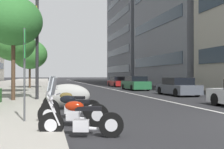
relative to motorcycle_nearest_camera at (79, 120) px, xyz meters
name	(u,v)px	position (x,y,z in m)	size (l,w,h in m)	color
sidewalk_right_plaza	(5,87)	(30.18, 5.86, -0.36)	(160.00, 10.98, 0.15)	#A39E93
lane_centre_stripe	(93,85)	(35.18, -6.10, -0.43)	(110.00, 0.16, 0.01)	silver
motorcycle_nearest_camera	(79,120)	(0.00, 0.00, 0.00)	(0.73, 2.05, 1.46)	black
motorcycle_under_tarp	(72,111)	(1.54, 0.05, 0.02)	(0.85, 2.07, 1.49)	black
motorcycle_mid_row	(70,106)	(3.05, 0.00, 0.01)	(1.01, 2.07, 1.49)	black
motorcycle_second_in_row	(67,96)	(5.61, -0.10, 0.18)	(1.26, 2.14, 1.14)	#9E9E99
car_approaching_light	(178,87)	(12.36, -8.86, 0.19)	(4.14, 1.92, 1.34)	#4C515B
car_lead_in_lane	(135,83)	(20.42, -8.15, 0.24)	(4.47, 1.92, 1.42)	#236038
car_far_down_avenue	(118,82)	(28.79, -8.48, 0.21)	(4.41, 1.99, 1.35)	maroon
parking_sign_by_curb	(25,63)	(1.84, 1.42, 1.45)	(0.32, 0.06, 2.77)	#47494C
street_lamp_with_banners	(44,14)	(9.62, 0.93, 4.63)	(1.26, 2.69, 8.12)	#232326
street_tree_near_plaza_corner	(13,21)	(9.34, 2.59, 4.07)	(3.19, 3.19, 5.72)	#473323
street_tree_mid_sidewalk	(14,44)	(16.54, 3.35, 3.64)	(3.34, 3.34, 5.35)	#473323
street_tree_far_plaza	(30,54)	(24.84, 2.61, 3.38)	(3.79, 3.79, 5.28)	#473323
office_tower_far_left_down_avenue	(158,4)	(53.04, -24.33, 17.73)	(20.96, 19.63, 36.33)	slate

